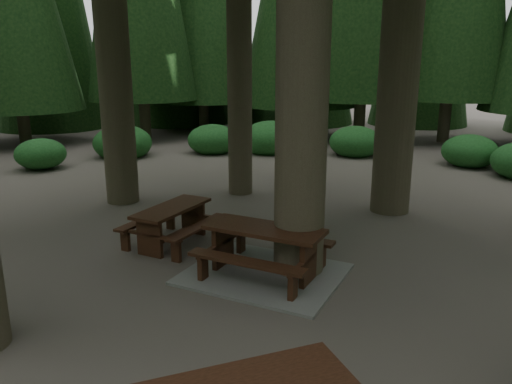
# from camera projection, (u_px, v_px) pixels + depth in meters

# --- Properties ---
(ground) EXTENTS (80.00, 80.00, 0.00)m
(ground) POSITION_uv_depth(u_px,v_px,m) (250.00, 271.00, 8.53)
(ground) COLOR #524943
(ground) RESTS_ON ground
(picnic_table_a) EXTENTS (2.92, 2.59, 0.85)m
(picnic_table_a) POSITION_uv_depth(u_px,v_px,m) (264.00, 259.00, 8.29)
(picnic_table_a) COLOR gray
(picnic_table_a) RESTS_ON ground
(picnic_table_b) EXTENTS (1.80, 2.05, 0.76)m
(picnic_table_b) POSITION_uv_depth(u_px,v_px,m) (172.00, 219.00, 9.66)
(picnic_table_b) COLOR black
(picnic_table_b) RESTS_ON ground
(shrub_ring) EXTENTS (23.86, 24.64, 1.49)m
(shrub_ring) POSITION_uv_depth(u_px,v_px,m) (298.00, 238.00, 8.98)
(shrub_ring) COLOR #1C531E
(shrub_ring) RESTS_ON ground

